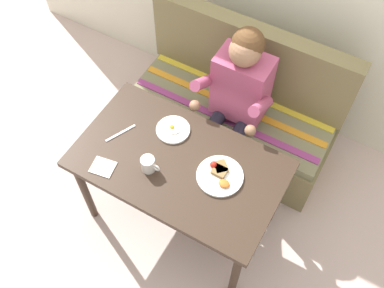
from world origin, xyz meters
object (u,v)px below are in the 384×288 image
Objects in this scene: plate_eggs at (173,130)px; napkin at (103,167)px; person at (236,96)px; coffee_mug at (148,164)px; couch at (234,112)px; table at (179,169)px; plate_breakfast at (220,175)px; knife at (120,133)px.

plate_eggs is 0.47m from napkin.
coffee_mug is (-0.19, -0.71, 0.04)m from person.
couch is 0.73m from plate_eggs.
couch is at bearing 110.95° from person.
table is at bearing -50.35° from plate_eggs.
plate_eggs reaches higher than napkin.
plate_breakfast is 1.30× the size of plate_eggs.
couch is 0.87m from plate_breakfast.
knife is at bearing -128.35° from person.
knife is at bearing 157.15° from coffee_mug.
couch is 1.19× the size of person.
plate_eggs is at bearing 160.49° from plate_breakfast.
person reaches higher than napkin.
knife reaches higher than table.
coffee_mug reaches higher than napkin.
table is at bearing -90.00° from couch.
plate_breakfast is 1.32× the size of knife.
napkin is (-0.60, -0.28, -0.01)m from plate_breakfast.
knife is at bearing -179.55° from table.
napkin reaches higher than table.
plate_breakfast is 2.02× the size of napkin.
knife is at bearing -117.64° from couch.
coffee_mug reaches higher than knife.
person is 6.06× the size of knife.
table is 0.83× the size of couch.
knife is at bearing 101.30° from napkin.
person is at bearing 83.52° from table.
plate_eggs reaches higher than table.
coffee_mug is (-0.12, -0.88, 0.45)m from couch.
couch is at bearing 70.62° from napkin.
couch is at bearing 82.03° from coffee_mug.
person is 0.93m from napkin.
knife is (-0.28, 0.12, -0.05)m from coffee_mug.
couch is 1.14m from napkin.
plate_eggs is at bearing 59.27° from knife.
napkin is (-0.42, -0.83, -0.01)m from person.
coffee_mug is at bearing -156.98° from plate_breakfast.
coffee_mug is at bearing -97.97° from couch.
person is 0.76m from knife.
table is at bearing 25.60° from knife.
plate_breakfast is at bearing 24.98° from napkin.
person is at bearing -69.05° from couch.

